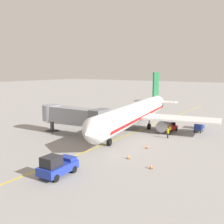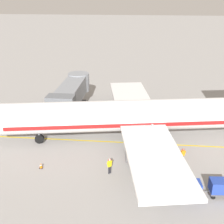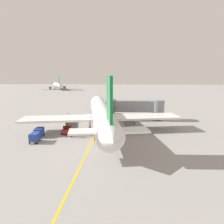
{
  "view_description": "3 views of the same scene",
  "coord_description": "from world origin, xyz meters",
  "px_view_note": "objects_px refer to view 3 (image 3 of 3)",
  "views": [
    {
      "loc": [
        -23.03,
        44.81,
        11.29
      ],
      "look_at": [
        2.9,
        6.34,
        3.87
      ],
      "focal_mm": 42.75,
      "sensor_mm": 36.0,
      "label": 1
    },
    {
      "loc": [
        -31.44,
        1.22,
        17.11
      ],
      "look_at": [
        0.39,
        4.38,
        3.79
      ],
      "focal_mm": 46.93,
      "sensor_mm": 36.0,
      "label": 2
    },
    {
      "loc": [
        5.07,
        -36.95,
        10.68
      ],
      "look_at": [
        2.7,
        5.59,
        2.92
      ],
      "focal_mm": 32.53,
      "sensor_mm": 36.0,
      "label": 3
    }
  ],
  "objects_px": {
    "baggage_cart_front": "(39,132)",
    "distant_taxiing_airliner": "(57,85)",
    "ground_crew_loader": "(71,132)",
    "safety_cone_nose_right": "(68,113)",
    "jet_bridge": "(135,106)",
    "ground_crew_marshaller": "(67,122)",
    "baggage_tug_lead": "(68,130)",
    "safety_cone_nose_left": "(76,118)",
    "ground_crew_wing_walker": "(67,125)",
    "parked_airliner": "(102,114)",
    "safety_cone_wing_tip": "(81,114)",
    "baggage_cart_second_in_train": "(35,137)",
    "pushback_tractor": "(97,106)"
  },
  "relations": [
    {
      "from": "baggage_cart_front",
      "to": "distant_taxiing_airliner",
      "type": "relative_size",
      "value": 0.09
    },
    {
      "from": "ground_crew_loader",
      "to": "safety_cone_nose_right",
      "type": "bearing_deg",
      "value": 106.87
    },
    {
      "from": "jet_bridge",
      "to": "ground_crew_marshaller",
      "type": "xyz_separation_m",
      "value": [
        -14.53,
        -7.09,
        -2.5
      ]
    },
    {
      "from": "baggage_cart_front",
      "to": "ground_crew_loader",
      "type": "xyz_separation_m",
      "value": [
        5.76,
        -0.17,
        0.0
      ]
    },
    {
      "from": "baggage_tug_lead",
      "to": "ground_crew_loader",
      "type": "height_order",
      "value": "ground_crew_loader"
    },
    {
      "from": "safety_cone_nose_left",
      "to": "ground_crew_wing_walker",
      "type": "bearing_deg",
      "value": -88.03
    },
    {
      "from": "jet_bridge",
      "to": "safety_cone_nose_left",
      "type": "xyz_separation_m",
      "value": [
        -14.27,
        0.11,
        -3.16
      ]
    },
    {
      "from": "baggage_cart_front",
      "to": "distant_taxiing_airliner",
      "type": "xyz_separation_m",
      "value": [
        -35.69,
        119.43,
        2.08
      ]
    },
    {
      "from": "baggage_tug_lead",
      "to": "parked_airliner",
      "type": "bearing_deg",
      "value": 25.17
    },
    {
      "from": "safety_cone_nose_right",
      "to": "safety_cone_wing_tip",
      "type": "bearing_deg",
      "value": -21.31
    },
    {
      "from": "ground_crew_marshaller",
      "to": "baggage_tug_lead",
      "type": "bearing_deg",
      "value": -73.61
    },
    {
      "from": "baggage_cart_second_in_train",
      "to": "ground_crew_marshaller",
      "type": "bearing_deg",
      "value": 76.9
    },
    {
      "from": "safety_cone_nose_right",
      "to": "safety_cone_wing_tip",
      "type": "relative_size",
      "value": 1.0
    },
    {
      "from": "baggage_cart_front",
      "to": "ground_crew_marshaller",
      "type": "xyz_separation_m",
      "value": [
        2.93,
        7.36,
        0.0
      ]
    },
    {
      "from": "ground_crew_wing_walker",
      "to": "ground_crew_loader",
      "type": "bearing_deg",
      "value": -66.79
    },
    {
      "from": "ground_crew_marshaller",
      "to": "distant_taxiing_airliner",
      "type": "distance_m",
      "value": 118.56
    },
    {
      "from": "safety_cone_nose_left",
      "to": "parked_airliner",
      "type": "bearing_deg",
      "value": -52.33
    },
    {
      "from": "baggage_cart_second_in_train",
      "to": "safety_cone_wing_tip",
      "type": "height_order",
      "value": "baggage_cart_second_in_train"
    },
    {
      "from": "parked_airliner",
      "to": "ground_crew_wing_walker",
      "type": "height_order",
      "value": "parked_airliner"
    },
    {
      "from": "baggage_tug_lead",
      "to": "safety_cone_nose_right",
      "type": "bearing_deg",
      "value": 105.24
    },
    {
      "from": "jet_bridge",
      "to": "parked_airliner",
      "type": "bearing_deg",
      "value": -127.03
    },
    {
      "from": "safety_cone_wing_tip",
      "to": "parked_airliner",
      "type": "bearing_deg",
      "value": -63.59
    },
    {
      "from": "jet_bridge",
      "to": "safety_cone_nose_right",
      "type": "distance_m",
      "value": 19.83
    },
    {
      "from": "ground_crew_wing_walker",
      "to": "distant_taxiing_airliner",
      "type": "xyz_separation_m",
      "value": [
        -39.2,
        114.38,
        2.07
      ]
    },
    {
      "from": "jet_bridge",
      "to": "ground_crew_loader",
      "type": "height_order",
      "value": "jet_bridge"
    },
    {
      "from": "baggage_cart_front",
      "to": "ground_crew_wing_walker",
      "type": "height_order",
      "value": "ground_crew_wing_walker"
    },
    {
      "from": "baggage_tug_lead",
      "to": "distant_taxiing_airliner",
      "type": "distance_m",
      "value": 123.8
    },
    {
      "from": "parked_airliner",
      "to": "baggage_tug_lead",
      "type": "bearing_deg",
      "value": -154.83
    },
    {
      "from": "pushback_tractor",
      "to": "baggage_cart_front",
      "type": "relative_size",
      "value": 1.53
    },
    {
      "from": "baggage_cart_second_in_train",
      "to": "safety_cone_wing_tip",
      "type": "distance_m",
      "value": 23.09
    },
    {
      "from": "safety_cone_nose_left",
      "to": "safety_cone_nose_right",
      "type": "relative_size",
      "value": 1.0
    },
    {
      "from": "pushback_tractor",
      "to": "ground_crew_marshaller",
      "type": "xyz_separation_m",
      "value": [
        -3.67,
        -21.64,
        -0.15
      ]
    },
    {
      "from": "jet_bridge",
      "to": "safety_cone_wing_tip",
      "type": "bearing_deg",
      "value": 159.02
    },
    {
      "from": "baggage_tug_lead",
      "to": "baggage_cart_second_in_train",
      "type": "xyz_separation_m",
      "value": [
        -3.89,
        -5.3,
        0.24
      ]
    },
    {
      "from": "pushback_tractor",
      "to": "baggage_cart_second_in_train",
      "type": "xyz_separation_m",
      "value": [
        -6.08,
        -31.98,
        -0.15
      ]
    },
    {
      "from": "safety_cone_nose_right",
      "to": "safety_cone_wing_tip",
      "type": "distance_m",
      "value": 4.2
    },
    {
      "from": "parked_airliner",
      "to": "ground_crew_wing_walker",
      "type": "relative_size",
      "value": 22.03
    },
    {
      "from": "jet_bridge",
      "to": "pushback_tractor",
      "type": "relative_size",
      "value": 3.04
    },
    {
      "from": "pushback_tractor",
      "to": "ground_crew_wing_walker",
      "type": "bearing_deg",
      "value": -97.35
    },
    {
      "from": "baggage_cart_front",
      "to": "safety_cone_nose_right",
      "type": "distance_m",
      "value": 21.51
    },
    {
      "from": "parked_airliner",
      "to": "distant_taxiing_airliner",
      "type": "bearing_deg",
      "value": 111.99
    },
    {
      "from": "ground_crew_marshaller",
      "to": "distant_taxiing_airliner",
      "type": "height_order",
      "value": "distant_taxiing_airliner"
    },
    {
      "from": "parked_airliner",
      "to": "pushback_tractor",
      "type": "distance_m",
      "value": 24.24
    },
    {
      "from": "safety_cone_nose_left",
      "to": "baggage_tug_lead",
      "type": "bearing_deg",
      "value": -84.31
    },
    {
      "from": "baggage_cart_front",
      "to": "safety_cone_wing_tip",
      "type": "distance_m",
      "value": 20.21
    },
    {
      "from": "parked_airliner",
      "to": "baggage_tug_lead",
      "type": "relative_size",
      "value": 13.71
    },
    {
      "from": "parked_airliner",
      "to": "ground_crew_loader",
      "type": "xyz_separation_m",
      "value": [
        -4.7,
        -5.33,
        -2.23
      ]
    },
    {
      "from": "ground_crew_wing_walker",
      "to": "baggage_tug_lead",
      "type": "bearing_deg",
      "value": -71.89
    },
    {
      "from": "baggage_tug_lead",
      "to": "ground_crew_loader",
      "type": "distance_m",
      "value": 2.84
    },
    {
      "from": "parked_airliner",
      "to": "pushback_tractor",
      "type": "relative_size",
      "value": 8.28
    }
  ]
}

